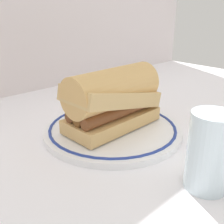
# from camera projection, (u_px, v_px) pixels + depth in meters

# --- Properties ---
(ground_plane) EXTENTS (1.50, 1.50, 0.00)m
(ground_plane) POSITION_uv_depth(u_px,v_px,m) (126.00, 138.00, 0.53)
(ground_plane) COLOR white
(plate) EXTENTS (0.28, 0.28, 0.01)m
(plate) POSITION_uv_depth(u_px,v_px,m) (112.00, 129.00, 0.55)
(plate) COLOR white
(plate) RESTS_ON ground_plane
(sausage_sandwich) EXTENTS (0.20, 0.10, 0.12)m
(sausage_sandwich) POSITION_uv_depth(u_px,v_px,m) (112.00, 99.00, 0.53)
(sausage_sandwich) COLOR tan
(sausage_sandwich) RESTS_ON plate
(drinking_glass) EXTENTS (0.06, 0.06, 0.11)m
(drinking_glass) POSITION_uv_depth(u_px,v_px,m) (209.00, 157.00, 0.37)
(drinking_glass) COLOR silver
(drinking_glass) RESTS_ON ground_plane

